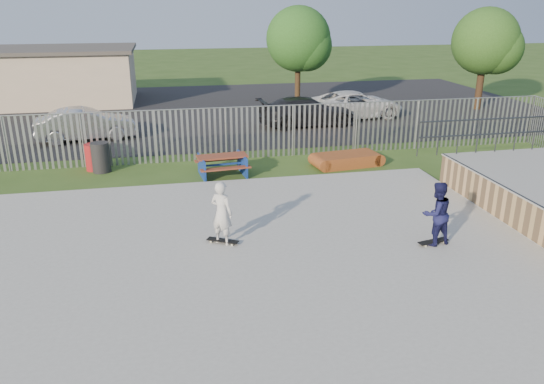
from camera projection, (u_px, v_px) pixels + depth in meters
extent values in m
plane|color=#314F1B|center=(230.00, 271.00, 11.94)|extent=(120.00, 120.00, 0.00)
cube|color=#9D9C97|center=(230.00, 268.00, 11.91)|extent=(15.00, 12.00, 0.15)
cylinder|color=#383A3F|center=(509.00, 190.00, 13.90)|extent=(0.06, 7.00, 0.06)
cube|color=brown|center=(222.00, 156.00, 18.28)|extent=(1.78, 0.84, 0.06)
cube|color=brown|center=(226.00, 169.00, 17.85)|extent=(1.74, 0.44, 0.05)
cube|color=brown|center=(219.00, 159.00, 18.89)|extent=(1.74, 0.44, 0.05)
cube|color=navy|center=(222.00, 166.00, 18.39)|extent=(1.66, 1.49, 0.71)
cube|color=brown|center=(347.00, 160.00, 19.56)|extent=(2.33, 1.39, 0.44)
cylinder|color=maroon|center=(93.00, 157.00, 18.96)|extent=(0.57, 0.57, 0.96)
cylinder|color=black|center=(101.00, 157.00, 18.74)|extent=(0.64, 0.64, 1.07)
cube|color=black|center=(188.00, 110.00, 29.45)|extent=(40.00, 18.00, 0.02)
imported|color=#B4B4B9|center=(86.00, 124.00, 22.95)|extent=(4.40, 2.17, 1.39)
imported|color=black|center=(307.00, 112.00, 25.59)|extent=(4.87, 2.26, 1.38)
imported|color=white|center=(355.00, 105.00, 27.36)|extent=(5.13, 2.73, 1.37)
cube|color=beige|center=(46.00, 78.00, 31.15)|extent=(10.00, 6.00, 3.00)
cube|color=#4C4742|center=(42.00, 50.00, 30.60)|extent=(10.40, 6.40, 0.20)
cylinder|color=#422D1A|center=(298.00, 78.00, 30.29)|extent=(0.31, 0.31, 3.22)
sphere|color=#27551D|center=(298.00, 39.00, 29.56)|extent=(3.60, 3.60, 3.60)
cylinder|color=#3E2919|center=(480.00, 81.00, 29.29)|extent=(0.38, 0.38, 3.18)
sphere|color=#2A4F1B|center=(486.00, 41.00, 28.57)|extent=(3.56, 3.56, 3.56)
cube|color=black|center=(433.00, 241.00, 12.94)|extent=(0.82, 0.36, 0.02)
cube|color=black|center=(223.00, 240.00, 12.98)|extent=(0.79, 0.57, 0.02)
imported|color=#151743|center=(436.00, 214.00, 12.69)|extent=(0.88, 0.74, 1.59)
imported|color=silver|center=(222.00, 213.00, 12.73)|extent=(0.69, 0.66, 1.59)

